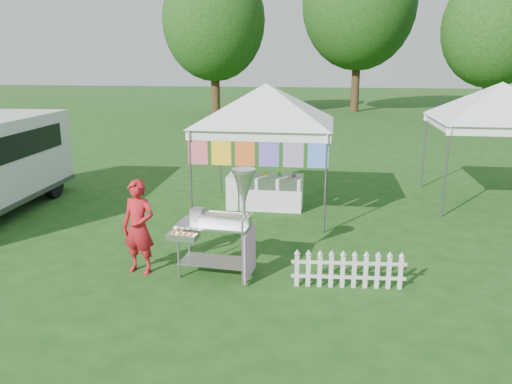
# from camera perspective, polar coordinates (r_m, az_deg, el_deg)

# --- Properties ---
(ground) EXTENTS (120.00, 120.00, 0.00)m
(ground) POSITION_cam_1_polar(r_m,az_deg,el_deg) (8.78, -1.95, -8.68)
(ground) COLOR #1A4413
(ground) RESTS_ON ground
(canopy_main) EXTENTS (4.24, 4.24, 3.45)m
(canopy_main) POSITION_cam_1_polar(r_m,az_deg,el_deg) (11.51, 1.18, 12.28)
(canopy_main) COLOR #59595E
(canopy_main) RESTS_ON ground
(canopy_right) EXTENTS (4.24, 4.24, 3.45)m
(canopy_right) POSITION_cam_1_polar(r_m,az_deg,el_deg) (13.52, 26.39, 11.17)
(canopy_right) COLOR #59595E
(canopy_right) RESTS_ON ground
(tree_left) EXTENTS (6.40, 6.40, 9.53)m
(tree_left) POSITION_cam_1_polar(r_m,az_deg,el_deg) (32.86, -4.81, 18.87)
(tree_left) COLOR #312211
(tree_left) RESTS_ON ground
(tree_mid) EXTENTS (7.60, 7.60, 11.52)m
(tree_mid) POSITION_cam_1_polar(r_m,az_deg,el_deg) (36.12, 11.74, 20.33)
(tree_mid) COLOR #312211
(tree_mid) RESTS_ON ground
(tree_right) EXTENTS (5.60, 5.60, 8.42)m
(tree_right) POSITION_cam_1_polar(r_m,az_deg,el_deg) (31.13, 25.62, 16.55)
(tree_right) COLOR #312211
(tree_right) RESTS_ON ground
(donut_cart) EXTENTS (1.38, 0.86, 1.84)m
(donut_cart) POSITION_cam_1_polar(r_m,az_deg,el_deg) (8.10, -3.55, -2.57)
(donut_cart) COLOR gray
(donut_cart) RESTS_ON ground
(vendor) EXTENTS (0.64, 0.48, 1.61)m
(vendor) POSITION_cam_1_polar(r_m,az_deg,el_deg) (8.57, -13.26, -3.92)
(vendor) COLOR #B1151F
(vendor) RESTS_ON ground
(picket_fence) EXTENTS (1.80, 0.18, 0.56)m
(picket_fence) POSITION_cam_1_polar(r_m,az_deg,el_deg) (8.08, 10.51, -8.86)
(picket_fence) COLOR silver
(picket_fence) RESTS_ON ground
(display_table) EXTENTS (1.80, 0.70, 0.81)m
(display_table) POSITION_cam_1_polar(r_m,az_deg,el_deg) (12.10, 1.05, 0.02)
(display_table) COLOR white
(display_table) RESTS_ON ground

